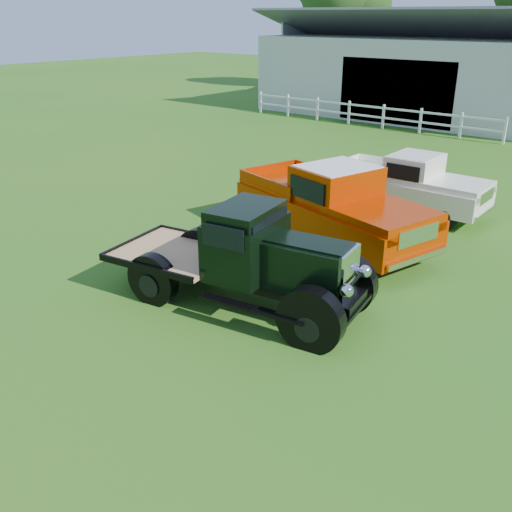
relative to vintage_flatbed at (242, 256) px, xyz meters
The scene contains 7 objects.
ground 1.47m from the vintage_flatbed, 88.32° to the right, with size 120.00×120.00×0.00m, color #276919.
shed_left 25.98m from the vintage_flatbed, 105.60° to the left, with size 18.80×10.20×5.60m, color #9E9E9C, non-canonical shape.
fence_rail 20.57m from the vintage_flatbed, 112.80° to the left, with size 14.20×0.16×1.20m, color white, non-canonical shape.
tree_a 36.91m from the vintage_flatbed, 119.35° to the left, with size 6.30×6.30×10.50m, color #1F4219, non-canonical shape.
vintage_flatbed is the anchor object (origin of this frame).
red_pickup 3.97m from the vintage_flatbed, 96.34° to the left, with size 5.59×2.15×2.04m, color #AE2B00, non-canonical shape.
white_pickup 7.51m from the vintage_flatbed, 90.44° to the left, with size 4.56×1.77×1.67m, color white, non-canonical shape.
Camera 1 is at (6.68, -6.63, 5.37)m, focal length 40.00 mm.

